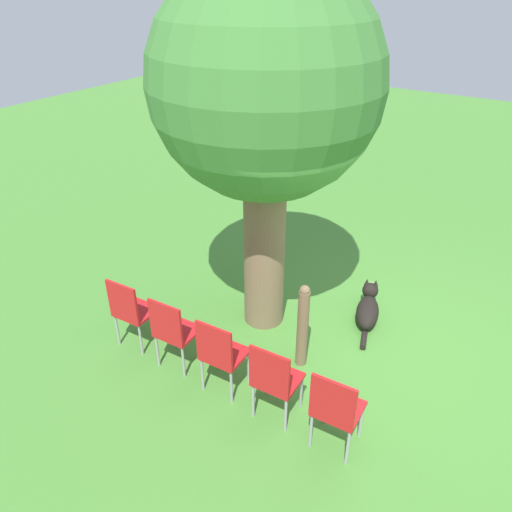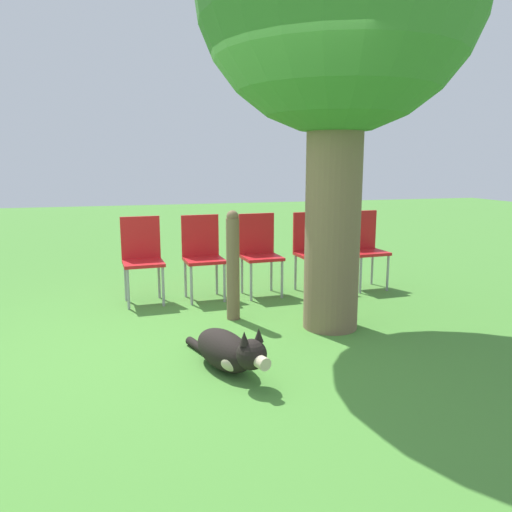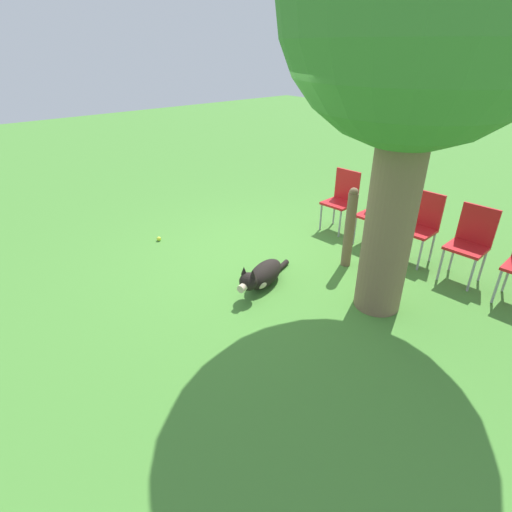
{
  "view_description": "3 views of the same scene",
  "coord_description": "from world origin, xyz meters",
  "px_view_note": "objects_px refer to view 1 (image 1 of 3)",
  "views": [
    {
      "loc": [
        -4.78,
        -1.39,
        4.14
      ],
      "look_at": [
        -0.18,
        1.61,
        0.93
      ],
      "focal_mm": 35.0,
      "sensor_mm": 36.0,
      "label": 1
    },
    {
      "loc": [
        4.08,
        -0.45,
        1.57
      ],
      "look_at": [
        -0.9,
        0.94,
        0.6
      ],
      "focal_mm": 35.0,
      "sensor_mm": 36.0,
      "label": 2
    },
    {
      "loc": [
        3.42,
        3.5,
        2.7
      ],
      "look_at": [
        0.56,
        0.19,
        0.39
      ],
      "focal_mm": 28.0,
      "sensor_mm": 36.0,
      "label": 3
    }
  ],
  "objects_px": {
    "red_chair_2": "(220,352)",
    "red_chair_3": "(173,329)",
    "red_chair_0": "(336,407)",
    "dog": "(368,309)",
    "fence_post": "(303,326)",
    "red_chair_4": "(131,309)",
    "oak_tree": "(266,89)",
    "red_chair_1": "(274,378)"
  },
  "relations": [
    {
      "from": "red_chair_2",
      "to": "red_chair_3",
      "type": "distance_m",
      "value": 0.68
    },
    {
      "from": "red_chair_0",
      "to": "red_chair_2",
      "type": "distance_m",
      "value": 1.37
    },
    {
      "from": "red_chair_2",
      "to": "dog",
      "type": "bearing_deg",
      "value": -24.68
    },
    {
      "from": "fence_post",
      "to": "red_chair_4",
      "type": "distance_m",
      "value": 2.07
    },
    {
      "from": "red_chair_2",
      "to": "oak_tree",
      "type": "bearing_deg",
      "value": 10.11
    },
    {
      "from": "red_chair_0",
      "to": "red_chair_1",
      "type": "distance_m",
      "value": 0.68
    },
    {
      "from": "red_chair_1",
      "to": "red_chair_2",
      "type": "bearing_deg",
      "value": 85.81
    },
    {
      "from": "oak_tree",
      "to": "red_chair_4",
      "type": "height_order",
      "value": "oak_tree"
    },
    {
      "from": "dog",
      "to": "red_chair_1",
      "type": "height_order",
      "value": "red_chair_1"
    },
    {
      "from": "dog",
      "to": "red_chair_4",
      "type": "bearing_deg",
      "value": 115.41
    },
    {
      "from": "dog",
      "to": "red_chair_3",
      "type": "relative_size",
      "value": 1.18
    },
    {
      "from": "oak_tree",
      "to": "red_chair_3",
      "type": "relative_size",
      "value": 4.48
    },
    {
      "from": "fence_post",
      "to": "red_chair_0",
      "type": "distance_m",
      "value": 1.24
    },
    {
      "from": "red_chair_1",
      "to": "dog",
      "type": "bearing_deg",
      "value": -7.41
    },
    {
      "from": "red_chair_4",
      "to": "red_chair_2",
      "type": "bearing_deg",
      "value": -94.19
    },
    {
      "from": "red_chair_1",
      "to": "red_chair_4",
      "type": "height_order",
      "value": "same"
    },
    {
      "from": "red_chair_4",
      "to": "red_chair_0",
      "type": "bearing_deg",
      "value": -94.19
    },
    {
      "from": "oak_tree",
      "to": "red_chair_3",
      "type": "xyz_separation_m",
      "value": [
        -1.36,
        0.37,
        -2.45
      ]
    },
    {
      "from": "red_chair_0",
      "to": "red_chair_2",
      "type": "xyz_separation_m",
      "value": [
        0.03,
        1.37,
        0.0
      ]
    },
    {
      "from": "dog",
      "to": "fence_post",
      "type": "distance_m",
      "value": 1.36
    },
    {
      "from": "dog",
      "to": "fence_post",
      "type": "relative_size",
      "value": 1.03
    },
    {
      "from": "dog",
      "to": "red_chair_0",
      "type": "height_order",
      "value": "red_chair_0"
    },
    {
      "from": "red_chair_0",
      "to": "red_chair_2",
      "type": "bearing_deg",
      "value": 85.81
    },
    {
      "from": "red_chair_1",
      "to": "red_chair_4",
      "type": "distance_m",
      "value": 2.05
    },
    {
      "from": "fence_post",
      "to": "red_chair_2",
      "type": "height_order",
      "value": "fence_post"
    },
    {
      "from": "dog",
      "to": "red_chair_1",
      "type": "xyz_separation_m",
      "value": [
        -2.15,
        0.17,
        0.4
      ]
    },
    {
      "from": "dog",
      "to": "red_chair_2",
      "type": "distance_m",
      "value": 2.34
    },
    {
      "from": "dog",
      "to": "fence_post",
      "type": "height_order",
      "value": "fence_post"
    },
    {
      "from": "red_chair_1",
      "to": "red_chair_3",
      "type": "xyz_separation_m",
      "value": [
        0.03,
        1.37,
        0.0
      ]
    },
    {
      "from": "fence_post",
      "to": "red_chair_1",
      "type": "height_order",
      "value": "fence_post"
    },
    {
      "from": "red_chair_2",
      "to": "red_chair_4",
      "type": "height_order",
      "value": "same"
    },
    {
      "from": "oak_tree",
      "to": "red_chair_0",
      "type": "xyz_separation_m",
      "value": [
        -1.41,
        -1.69,
        -2.45
      ]
    },
    {
      "from": "oak_tree",
      "to": "fence_post",
      "type": "bearing_deg",
      "value": -120.82
    },
    {
      "from": "oak_tree",
      "to": "red_chair_3",
      "type": "distance_m",
      "value": 2.83
    },
    {
      "from": "fence_post",
      "to": "red_chair_0",
      "type": "relative_size",
      "value": 1.14
    },
    {
      "from": "red_chair_0",
      "to": "red_chair_1",
      "type": "relative_size",
      "value": 1.0
    },
    {
      "from": "fence_post",
      "to": "red_chair_2",
      "type": "bearing_deg",
      "value": 149.03
    },
    {
      "from": "dog",
      "to": "fence_post",
      "type": "xyz_separation_m",
      "value": [
        -1.26,
        0.33,
        0.4
      ]
    },
    {
      "from": "oak_tree",
      "to": "dog",
      "type": "height_order",
      "value": "oak_tree"
    },
    {
      "from": "red_chair_2",
      "to": "red_chair_1",
      "type": "bearing_deg",
      "value": -94.19
    },
    {
      "from": "dog",
      "to": "oak_tree",
      "type": "bearing_deg",
      "value": 104.78
    },
    {
      "from": "red_chair_4",
      "to": "red_chair_1",
      "type": "bearing_deg",
      "value": -94.19
    }
  ]
}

